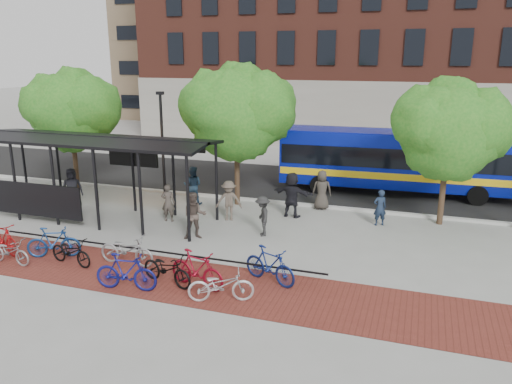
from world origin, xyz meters
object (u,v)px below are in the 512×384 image
(bike_8, at_px, (167,269))
(pedestrian_0, at_px, (72,188))
(tree_a, at_px, (72,107))
(bus_shelter, at_px, (90,149))
(pedestrian_5, at_px, (292,195))
(pedestrian_8, at_px, (195,216))
(bike_6, at_px, (127,250))
(pedestrian_1, at_px, (168,203))
(bike_2, at_px, (9,251))
(pedestrian_2, at_px, (193,185))
(bus, at_px, (398,158))
(pedestrian_3, at_px, (229,201))
(bike_1, at_px, (2,238))
(tree_b, at_px, (239,109))
(pedestrian_9, at_px, (263,216))
(bike_7, at_px, (126,272))
(bike_4, at_px, (71,252))
(bike_11, at_px, (270,265))
(bike_10, at_px, (221,285))
(bike_3, at_px, (54,242))
(bike_9, at_px, (197,269))
(tree_c, at_px, (451,127))
(pedestrian_7, at_px, (380,208))
(pedestrian_6, at_px, (322,190))
(lamp_post_left, at_px, (162,141))

(bike_8, height_order, pedestrian_0, pedestrian_0)
(tree_a, bearing_deg, bus_shelter, -45.40)
(pedestrian_5, distance_m, pedestrian_8, 4.71)
(bike_6, height_order, pedestrian_1, pedestrian_1)
(bike_2, distance_m, pedestrian_2, 8.79)
(bike_6, distance_m, pedestrian_8, 3.20)
(bus, height_order, pedestrian_0, bus)
(pedestrian_1, distance_m, pedestrian_8, 2.49)
(pedestrian_1, xyz_separation_m, pedestrian_3, (2.37, 0.95, 0.05))
(bike_1, bearing_deg, bus_shelter, 10.11)
(bike_1, relative_size, pedestrian_5, 0.97)
(tree_b, distance_m, pedestrian_9, 5.70)
(pedestrian_0, bearing_deg, bike_7, -77.43)
(bike_4, height_order, pedestrian_3, pedestrian_3)
(pedestrian_0, xyz_separation_m, pedestrian_5, (9.83, 1.94, 0.06))
(tree_b, distance_m, bike_11, 9.36)
(bike_10, height_order, pedestrian_3, pedestrian_3)
(bike_3, height_order, pedestrian_3, pedestrian_3)
(pedestrian_0, xyz_separation_m, pedestrian_1, (5.05, -0.30, -0.12))
(bike_7, distance_m, bike_9, 2.09)
(bike_2, xyz_separation_m, pedestrian_3, (5.29, 6.66, 0.41))
(bike_9, height_order, pedestrian_5, pedestrian_5)
(bus_shelter, xyz_separation_m, bike_10, (8.08, -5.38, -2.50))
(pedestrian_5, bearing_deg, pedestrian_3, 37.30)
(bike_4, xyz_separation_m, bike_9, (4.71, -0.20, 0.12))
(tree_a, relative_size, pedestrian_3, 3.60)
(tree_b, bearing_deg, tree_c, -0.00)
(pedestrian_3, bearing_deg, pedestrian_5, 11.22)
(pedestrian_9, bearing_deg, bike_9, -30.69)
(bike_7, bearing_deg, pedestrian_0, 39.15)
(bike_6, distance_m, pedestrian_2, 7.20)
(bus, bearing_deg, bike_1, -137.29)
(bus_shelter, bearing_deg, bike_10, -33.64)
(bike_4, relative_size, pedestrian_9, 1.12)
(bike_1, bearing_deg, pedestrian_5, -32.26)
(tree_c, relative_size, pedestrian_9, 3.74)
(bike_1, bearing_deg, bike_11, -68.00)
(tree_b, distance_m, pedestrian_0, 8.41)
(bike_9, distance_m, pedestrian_0, 10.48)
(pedestrian_9, bearing_deg, pedestrian_7, 97.58)
(bus_shelter, bearing_deg, tree_a, 134.60)
(bus_shelter, distance_m, bike_9, 8.87)
(bike_3, xyz_separation_m, pedestrian_1, (1.90, 4.76, 0.26))
(pedestrian_2, relative_size, pedestrian_6, 1.01)
(bus, bearing_deg, pedestrian_0, -154.33)
(lamp_post_left, bearing_deg, pedestrian_7, -6.80)
(lamp_post_left, height_order, bike_7, lamp_post_left)
(bike_6, bearing_deg, pedestrian_0, 51.45)
(tree_c, xyz_separation_m, pedestrian_1, (-10.96, -3.31, -3.24))
(bike_10, relative_size, pedestrian_9, 1.20)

